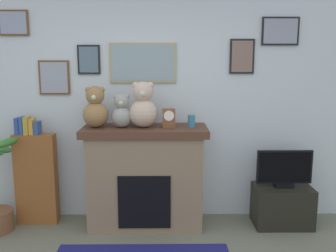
% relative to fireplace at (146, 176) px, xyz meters
% --- Properties ---
extents(back_wall, '(5.20, 0.15, 2.60)m').
position_rel_fireplace_xyz_m(back_wall, '(-0.00, 0.33, 0.74)').
color(back_wall, silver).
rests_on(back_wall, ground_plane).
extents(fireplace, '(1.35, 0.59, 1.12)m').
position_rel_fireplace_xyz_m(fireplace, '(0.00, 0.00, 0.00)').
color(fireplace, '#846D53').
rests_on(fireplace, ground_plane).
extents(bookshelf, '(0.45, 0.16, 1.23)m').
position_rel_fireplace_xyz_m(bookshelf, '(-1.24, 0.07, -0.01)').
color(bookshelf, brown).
rests_on(bookshelf, ground_plane).
extents(tv_stand, '(0.63, 0.40, 0.45)m').
position_rel_fireplace_xyz_m(tv_stand, '(1.53, -0.03, -0.34)').
color(tv_stand, black).
rests_on(tv_stand, ground_plane).
extents(television, '(0.61, 0.14, 0.41)m').
position_rel_fireplace_xyz_m(television, '(1.53, -0.03, 0.08)').
color(television, black).
rests_on(television, tv_stand).
extents(candle_jar, '(0.08, 0.08, 0.13)m').
position_rel_fireplace_xyz_m(candle_jar, '(0.50, -0.02, 0.62)').
color(candle_jar, teal).
rests_on(candle_jar, fireplace).
extents(mantel_clock, '(0.14, 0.10, 0.20)m').
position_rel_fireplace_xyz_m(mantel_clock, '(0.26, -0.02, 0.66)').
color(mantel_clock, brown).
rests_on(mantel_clock, fireplace).
extents(teddy_bear_tan, '(0.27, 0.27, 0.44)m').
position_rel_fireplace_xyz_m(teddy_bear_tan, '(-0.53, -0.02, 0.75)').
color(teddy_bear_tan, olive).
rests_on(teddy_bear_tan, fireplace).
extents(teddy_bear_cream, '(0.23, 0.23, 0.36)m').
position_rel_fireplace_xyz_m(teddy_bear_cream, '(-0.25, -0.02, 0.72)').
color(teddy_bear_cream, gray).
rests_on(teddy_bear_cream, fireplace).
extents(teddy_bear_grey, '(0.31, 0.31, 0.49)m').
position_rel_fireplace_xyz_m(teddy_bear_grey, '(-0.02, -0.02, 0.78)').
color(teddy_bear_grey, '#C5AD98').
rests_on(teddy_bear_grey, fireplace).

